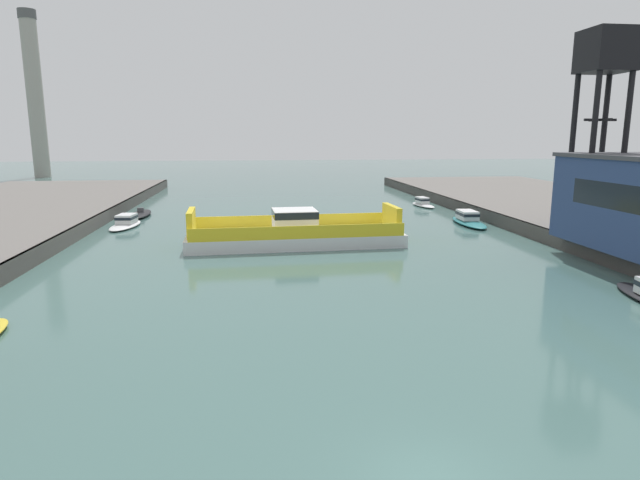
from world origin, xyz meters
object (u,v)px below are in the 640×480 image
object	(u,v)px
crane_tower	(605,73)
smokestack_distant_a	(34,91)
moored_boat_far_left	(423,203)
moored_boat_far_right	(141,214)
moored_boat_near_left	(468,219)
chain_ferry	(295,233)
moored_boat_mid_left	(126,222)

from	to	relation	value
crane_tower	smokestack_distant_a	xyz separation A→B (m)	(-76.71, 91.35, 5.13)
moored_boat_far_left	moored_boat_far_right	size ratio (longest dim) A/B	0.79
moored_boat_near_left	chain_ferry	bearing A→B (deg)	-156.49
chain_ferry	moored_boat_far_right	size ratio (longest dim) A/B	2.56
chain_ferry	moored_boat_mid_left	distance (m)	20.61
moored_boat_near_left	moored_boat_far_left	world-z (taller)	moored_boat_near_left
moored_boat_mid_left	smokestack_distant_a	size ratio (longest dim) A/B	0.19
moored_boat_far_right	chain_ferry	bearing A→B (deg)	-48.22
chain_ferry	crane_tower	xyz separation A→B (m)	(24.17, -5.92, 13.40)
chain_ferry	moored_boat_near_left	size ratio (longest dim) A/B	2.28
chain_ferry	crane_tower	world-z (taller)	crane_tower
chain_ferry	crane_tower	bearing A→B (deg)	-13.76
moored_boat_mid_left	moored_boat_far_right	world-z (taller)	moored_boat_mid_left
moored_boat_near_left	moored_boat_far_left	bearing A→B (deg)	91.12
moored_boat_mid_left	smokestack_distant_a	distance (m)	84.19
moored_boat_mid_left	crane_tower	size ratio (longest dim) A/B	0.44
moored_boat_mid_left	smokestack_distant_a	xyz separation A→B (m)	(-35.41, 73.97, 19.03)
chain_ferry	moored_boat_mid_left	xyz separation A→B (m)	(-17.12, 11.45, -0.50)
moored_boat_mid_left	moored_boat_far_right	distance (m)	7.74
moored_boat_near_left	smokestack_distant_a	bearing A→B (deg)	133.23
moored_boat_mid_left	moored_boat_far_left	distance (m)	38.50
moored_boat_near_left	smokestack_distant_a	xyz separation A→B (m)	(-72.24, 76.85, 18.98)
crane_tower	smokestack_distant_a	distance (m)	119.39
moored_boat_near_left	moored_boat_mid_left	distance (m)	36.95
chain_ferry	smokestack_distant_a	bearing A→B (deg)	121.59
moored_boat_mid_left	moored_boat_far_left	bearing A→B (deg)	18.35
moored_boat_far_left	crane_tower	distance (m)	32.96
chain_ferry	crane_tower	size ratio (longest dim) A/B	1.17
moored_boat_far_left	moored_boat_far_right	bearing A→B (deg)	-173.15
moored_boat_near_left	smokestack_distant_a	world-z (taller)	smokestack_distant_a
moored_boat_mid_left	moored_boat_far_right	size ratio (longest dim) A/B	0.95
moored_boat_far_left	crane_tower	xyz separation A→B (m)	(4.76, -29.50, 13.93)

